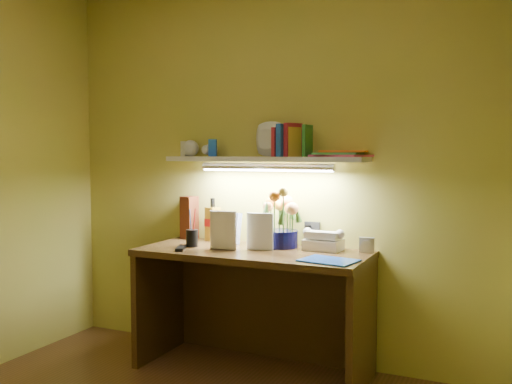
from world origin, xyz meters
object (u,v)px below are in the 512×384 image
telephone (323,239)px  desk_clock (367,245)px  desk (253,311)px  whisky_bottle (213,219)px  flower_bouquet (281,218)px

telephone → desk_clock: bearing=10.0°
desk → desk_clock: (0.65, 0.22, 0.42)m
desk → desk_clock: desk_clock is taller
desk_clock → whisky_bottle: (-1.05, 0.01, 0.10)m
flower_bouquet → whisky_bottle: 0.52m
whisky_bottle → telephone: bearing=-3.4°
desk_clock → whisky_bottle: 1.05m
desk_clock → desk: bearing=-173.6°
desk → desk_clock: size_ratio=15.76×
desk → telephone: telephone is taller
flower_bouquet → desk_clock: bearing=4.8°
desk → telephone: bearing=24.9°
desk → telephone: size_ratio=6.39×
desk_clock → flower_bouquet: bearing=172.5°
telephone → desk: bearing=-153.2°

